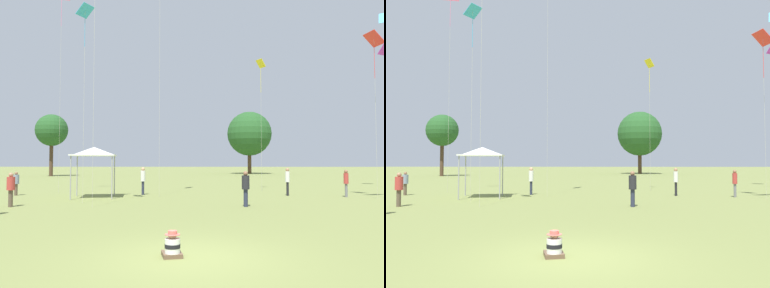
% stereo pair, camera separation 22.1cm
% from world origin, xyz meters
% --- Properties ---
extents(ground_plane, '(300.00, 300.00, 0.00)m').
position_xyz_m(ground_plane, '(0.00, 0.00, 0.00)').
color(ground_plane, olive).
extents(seated_toddler, '(0.55, 0.63, 0.62)m').
position_xyz_m(seated_toddler, '(-0.43, 0.05, 0.25)').
color(seated_toddler, brown).
rests_on(seated_toddler, ground).
extents(person_standing_1, '(0.32, 0.32, 1.79)m').
position_xyz_m(person_standing_1, '(5.85, 15.72, 1.11)').
color(person_standing_1, black).
rests_on(person_standing_1, ground).
extents(person_standing_2, '(0.34, 0.34, 1.69)m').
position_xyz_m(person_standing_2, '(9.26, 14.84, 1.03)').
color(person_standing_2, slate).
rests_on(person_standing_2, ground).
extents(person_standing_3, '(0.42, 0.42, 1.82)m').
position_xyz_m(person_standing_3, '(-3.60, 16.15, 1.11)').
color(person_standing_3, '#282D42').
rests_on(person_standing_3, ground).
extents(person_standing_4, '(0.49, 0.49, 1.66)m').
position_xyz_m(person_standing_4, '(-9.00, 9.39, 0.98)').
color(person_standing_4, brown).
rests_on(person_standing_4, ground).
extents(person_standing_5, '(0.53, 0.53, 1.73)m').
position_xyz_m(person_standing_5, '(2.43, 9.73, 1.03)').
color(person_standing_5, '#282D42').
rests_on(person_standing_5, ground).
extents(person_standing_6, '(0.44, 0.44, 1.53)m').
position_xyz_m(person_standing_6, '(-11.77, 15.47, 0.90)').
color(person_standing_6, brown).
rests_on(person_standing_6, ground).
extents(canopy_tent, '(2.99, 2.99, 3.09)m').
position_xyz_m(canopy_tent, '(-6.31, 14.13, 2.79)').
color(canopy_tent, white).
rests_on(canopy_tent, ground).
extents(kite_3, '(0.94, 1.01, 10.68)m').
position_xyz_m(kite_3, '(-6.05, 11.19, 9.93)').
color(kite_3, '#339EDB').
rests_on(kite_3, ground).
extents(kite_5, '(0.72, 0.82, 9.93)m').
position_xyz_m(kite_5, '(4.80, 19.50, 9.08)').
color(kite_5, yellow).
rests_on(kite_5, ground).
extents(kite_7, '(0.98, 1.18, 9.88)m').
position_xyz_m(kite_7, '(10.56, 13.52, 9.23)').
color(kite_7, red).
rests_on(kite_7, ground).
extents(distant_tree_0, '(7.93, 7.93, 11.18)m').
position_xyz_m(distant_tree_0, '(9.05, 58.72, 7.20)').
color(distant_tree_0, '#473323').
rests_on(distant_tree_0, ground).
extents(distant_tree_1, '(4.81, 4.81, 9.37)m').
position_xyz_m(distant_tree_1, '(-22.30, 47.27, 6.90)').
color(distant_tree_1, '#473323').
rests_on(distant_tree_1, ground).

